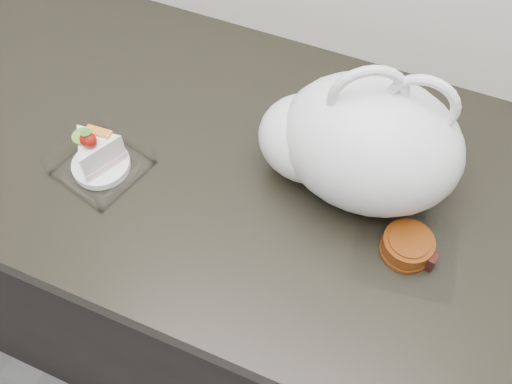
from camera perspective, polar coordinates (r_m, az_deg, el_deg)
counter at (r=1.32m, az=0.67°, el=-9.33°), size 2.04×0.64×0.90m
cake_tray at (r=0.95m, az=-15.45°, el=3.25°), size 0.16×0.16×0.10m
mooncake_wrap at (r=0.87m, az=14.92°, el=-5.37°), size 0.17×0.16×0.04m
plastic_bag at (r=0.86m, az=10.15°, el=4.93°), size 0.35×0.28×0.25m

